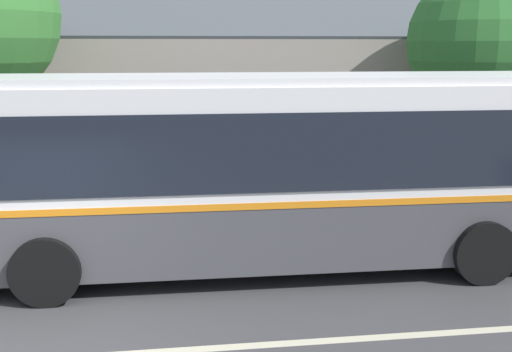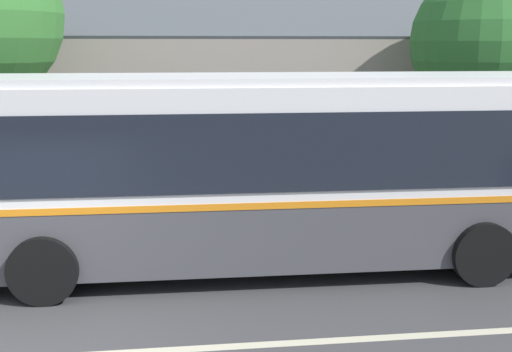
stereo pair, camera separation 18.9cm
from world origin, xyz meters
name	(u,v)px [view 2 (the right image)]	position (x,y,z in m)	size (l,w,h in m)	color
sidewalk_far	(86,219)	(0.00, 6.00, 0.07)	(60.00, 3.00, 0.15)	#9E9E99
community_building	(59,96)	(-1.84, 14.29, 2.02)	(28.41, 10.96, 6.77)	gray
transit_bus	(251,166)	(3.09, 2.90, 1.70)	(11.30, 2.87, 3.16)	#47474C
bench_down_street	(119,202)	(0.76, 5.36, 0.57)	(1.62, 0.51, 0.94)	brown
street_tree_primary	(490,47)	(9.08, 6.87, 3.60)	(3.38, 3.38, 5.41)	#4C3828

